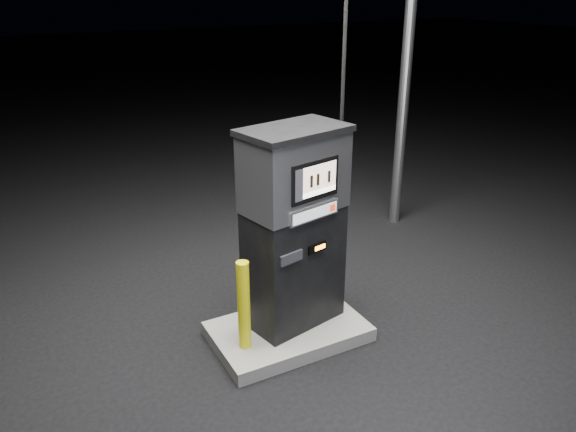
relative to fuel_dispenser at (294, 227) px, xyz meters
name	(u,v)px	position (x,y,z in m)	size (l,w,h in m)	color
ground	(288,337)	(-0.13, -0.10, -1.24)	(80.00, 80.00, 0.00)	black
pump_island	(288,331)	(-0.13, -0.10, -1.16)	(1.60, 1.00, 0.15)	slate
fuel_dispenser	(294,227)	(0.00, 0.00, 0.00)	(1.22, 0.83, 4.40)	black
bollard_left	(244,305)	(-0.68, -0.21, -0.62)	(0.13, 0.13, 0.95)	yellow
bollard_right	(334,263)	(0.55, 0.08, -0.59)	(0.13, 0.13, 1.00)	yellow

